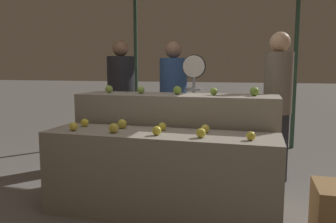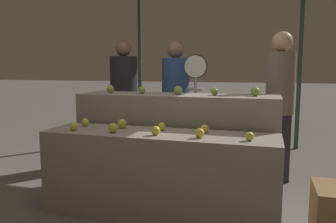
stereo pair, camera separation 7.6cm
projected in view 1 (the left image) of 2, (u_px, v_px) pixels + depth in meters
ground_plane at (160, 215)px, 2.97m from camera, size 60.00×60.00×0.00m
display_counter_front at (160, 174)px, 2.92m from camera, size 2.07×0.55×0.76m
display_counter_back at (176, 144)px, 3.48m from camera, size 2.07×0.55×1.05m
apple_front_0 at (74, 126)px, 2.96m from camera, size 0.08×0.08×0.08m
apple_front_1 at (114, 128)px, 2.86m from camera, size 0.09×0.09×0.09m
apple_front_2 at (157, 131)px, 2.75m from camera, size 0.08×0.08×0.08m
apple_front_3 at (201, 133)px, 2.66m from camera, size 0.08×0.08×0.08m
apple_front_4 at (251, 136)px, 2.56m from camera, size 0.07×0.07×0.07m
apple_front_5 at (85, 123)px, 3.17m from camera, size 0.08×0.08×0.08m
apple_front_6 at (122, 124)px, 3.08m from camera, size 0.09×0.09×0.09m
apple_front_7 at (162, 126)px, 2.98m from camera, size 0.07×0.07×0.07m
apple_front_8 at (205, 129)px, 2.87m from camera, size 0.07×0.07×0.07m
apple_back_0 at (109, 89)px, 3.62m from camera, size 0.08×0.08×0.08m
apple_back_1 at (141, 90)px, 3.52m from camera, size 0.08×0.08×0.08m
apple_back_2 at (177, 90)px, 3.40m from camera, size 0.09×0.09×0.09m
apple_back_3 at (214, 91)px, 3.30m from camera, size 0.08×0.08×0.08m
apple_back_4 at (255, 92)px, 3.19m from camera, size 0.09×0.09×0.09m
produce_scale at (194, 89)px, 3.88m from camera, size 0.28×0.20×1.48m
person_vendor_at_scale at (173, 96)px, 4.31m from camera, size 0.39×0.39×1.67m
person_customer_left at (121, 92)px, 4.65m from camera, size 0.47×0.47×1.71m
person_customer_right at (278, 95)px, 3.75m from camera, size 0.42×0.42×1.73m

